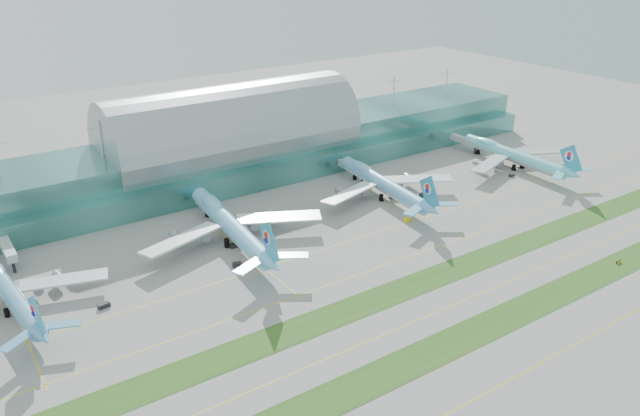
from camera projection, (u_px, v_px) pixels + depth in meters
ground at (414, 289)px, 203.51m from camera, size 700.00×700.00×0.00m
terminal at (233, 146)px, 295.44m from camera, size 340.00×69.10×36.00m
grass_strip_near at (479, 330)px, 182.27m from camera, size 420.00×12.00×0.08m
grass_strip_far at (410, 286)px, 205.01m from camera, size 420.00×12.00×0.08m
taxiline_a at (535, 366)px, 167.12m from camera, size 420.00×0.35×0.01m
taxiline_b at (445, 309)px, 192.90m from camera, size 420.00×0.35×0.01m
taxiline_c at (379, 267)px, 217.16m from camera, size 420.00×0.35×0.01m
taxiline_d at (342, 243)px, 233.83m from camera, size 420.00×0.35×0.01m
airliner_a at (10, 292)px, 190.90m from camera, size 58.53×66.77×18.37m
airliner_b at (229, 224)px, 233.50m from camera, size 71.50×81.45×22.41m
airliner_c at (382, 183)px, 273.55m from camera, size 66.27×75.65×20.82m
airliner_d at (513, 155)px, 308.66m from camera, size 66.06×75.01×20.65m
gse_b at (104, 305)px, 193.23m from camera, size 3.88×2.16×1.44m
gse_c at (237, 265)px, 217.08m from camera, size 3.51×2.67×1.54m
gse_d at (235, 245)px, 230.61m from camera, size 4.33×2.13×1.53m
gse_e at (407, 220)px, 251.59m from camera, size 3.52×2.69×1.36m
gse_f at (423, 195)px, 275.39m from camera, size 3.66×2.70×1.59m
gse_g at (512, 175)px, 298.39m from camera, size 3.22×2.28×1.47m
gse_h at (557, 168)px, 306.46m from camera, size 3.73×2.29×1.72m
taxiway_sign_east at (619, 262)px, 219.27m from camera, size 2.41×0.32×1.02m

